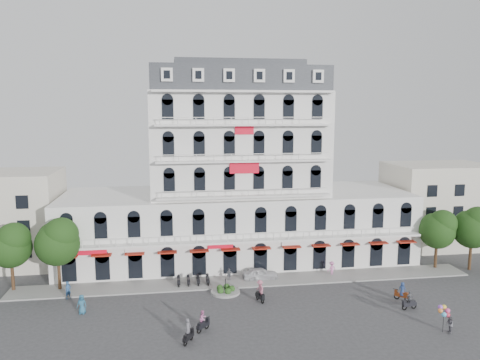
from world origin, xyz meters
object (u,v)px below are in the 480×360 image
rider_southwest (203,321)px  rider_center (260,290)px  rider_northeast (410,301)px  balloon_vendor (447,319)px  rider_east (402,292)px  parked_car (260,274)px  rider_west (188,332)px

rider_southwest → rider_center: size_ratio=0.85×
rider_northeast → balloon_vendor: balloon_vendor is taller
rider_east → rider_northeast: size_ratio=1.03×
rider_southwest → parked_car: bearing=10.9°
rider_center → parked_car: bearing=152.1°
rider_center → balloon_vendor: (15.19, -9.27, 0.02)m
rider_center → balloon_vendor: balloon_vendor is taller
rider_east → balloon_vendor: (0.43, -7.39, 0.31)m
rider_center → rider_east: bearing=66.2°
rider_west → rider_center: bearing=-15.2°
rider_southwest → rider_center: 8.51m
rider_east → rider_west: bearing=59.1°
rider_west → balloon_vendor: 22.94m
rider_west → balloon_vendor: balloon_vendor is taller
rider_west → rider_east: (22.46, 5.81, -0.04)m
rider_east → rider_center: bearing=37.3°
rider_southwest → rider_east: (21.08, 3.81, -0.02)m
rider_east → rider_northeast: bearing=124.9°
rider_southwest → rider_northeast: (20.70, 1.58, -0.07)m
parked_car → rider_east: size_ratio=2.08×
rider_center → balloon_vendor: bearing=42.0°
parked_car → rider_northeast: 16.76m
parked_car → rider_northeast: bearing=-128.0°
rider_southwest → rider_northeast: size_ratio=1.02×
rider_southwest → rider_east: 21.42m
rider_west → rider_northeast: rider_west is taller
rider_east → parked_car: bearing=13.3°
rider_west → rider_northeast: 22.37m
rider_northeast → balloon_vendor: (0.81, -5.15, 0.36)m
rider_west → rider_east: bearing=-45.7°
rider_northeast → parked_car: bearing=-47.2°
rider_southwest → rider_east: bearing=-36.6°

